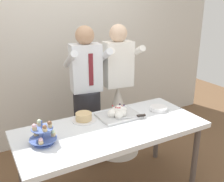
{
  "coord_description": "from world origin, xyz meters",
  "views": [
    {
      "loc": [
        -1.08,
        -1.94,
        1.91
      ],
      "look_at": [
        0.09,
        0.15,
        1.07
      ],
      "focal_mm": 41.65,
      "sensor_mm": 36.0,
      "label": 1
    }
  ],
  "objects_px": {
    "round_cake": "(84,117)",
    "person_bride": "(118,111)",
    "cupcake_stand": "(43,134)",
    "main_cake_tray": "(119,113)",
    "dessert_table": "(112,134)",
    "person_groom": "(87,104)",
    "plate_stack": "(159,109)"
  },
  "relations": [
    {
      "from": "plate_stack",
      "to": "person_groom",
      "type": "distance_m",
      "value": 0.84
    },
    {
      "from": "cupcake_stand",
      "to": "person_groom",
      "type": "xyz_separation_m",
      "value": [
        0.7,
        0.69,
        -0.11
      ]
    },
    {
      "from": "plate_stack",
      "to": "person_bride",
      "type": "xyz_separation_m",
      "value": [
        -0.17,
        0.59,
        -0.21
      ]
    },
    {
      "from": "person_bride",
      "to": "main_cake_tray",
      "type": "bearing_deg",
      "value": -119.46
    },
    {
      "from": "plate_stack",
      "to": "dessert_table",
      "type": "bearing_deg",
      "value": -171.67
    },
    {
      "from": "main_cake_tray",
      "to": "plate_stack",
      "type": "distance_m",
      "value": 0.47
    },
    {
      "from": "round_cake",
      "to": "cupcake_stand",
      "type": "bearing_deg",
      "value": -152.65
    },
    {
      "from": "main_cake_tray",
      "to": "person_bride",
      "type": "xyz_separation_m",
      "value": [
        0.3,
        0.52,
        -0.23
      ]
    },
    {
      "from": "dessert_table",
      "to": "round_cake",
      "type": "distance_m",
      "value": 0.33
    },
    {
      "from": "main_cake_tray",
      "to": "round_cake",
      "type": "height_order",
      "value": "main_cake_tray"
    },
    {
      "from": "person_groom",
      "to": "plate_stack",
      "type": "bearing_deg",
      "value": -46.16
    },
    {
      "from": "main_cake_tray",
      "to": "cupcake_stand",
      "type": "bearing_deg",
      "value": -169.48
    },
    {
      "from": "dessert_table",
      "to": "plate_stack",
      "type": "xyz_separation_m",
      "value": [
        0.64,
        0.09,
        0.1
      ]
    },
    {
      "from": "cupcake_stand",
      "to": "person_bride",
      "type": "distance_m",
      "value": 1.33
    },
    {
      "from": "plate_stack",
      "to": "round_cake",
      "type": "bearing_deg",
      "value": 168.98
    },
    {
      "from": "person_bride",
      "to": "round_cake",
      "type": "bearing_deg",
      "value": -146.21
    },
    {
      "from": "cupcake_stand",
      "to": "person_groom",
      "type": "distance_m",
      "value": 0.99
    },
    {
      "from": "plate_stack",
      "to": "cupcake_stand",
      "type": "bearing_deg",
      "value": -176.28
    },
    {
      "from": "plate_stack",
      "to": "person_bride",
      "type": "bearing_deg",
      "value": 105.98
    },
    {
      "from": "plate_stack",
      "to": "person_groom",
      "type": "bearing_deg",
      "value": 133.84
    },
    {
      "from": "main_cake_tray",
      "to": "person_bride",
      "type": "relative_size",
      "value": 0.26
    },
    {
      "from": "cupcake_stand",
      "to": "main_cake_tray",
      "type": "relative_size",
      "value": 0.53
    },
    {
      "from": "main_cake_tray",
      "to": "person_bride",
      "type": "bearing_deg",
      "value": 60.54
    },
    {
      "from": "round_cake",
      "to": "person_bride",
      "type": "xyz_separation_m",
      "value": [
        0.65,
        0.43,
        -0.23
      ]
    },
    {
      "from": "person_bride",
      "to": "dessert_table",
      "type": "bearing_deg",
      "value": -124.29
    },
    {
      "from": "dessert_table",
      "to": "cupcake_stand",
      "type": "height_order",
      "value": "cupcake_stand"
    },
    {
      "from": "dessert_table",
      "to": "round_cake",
      "type": "bearing_deg",
      "value": 125.5
    },
    {
      "from": "dessert_table",
      "to": "main_cake_tray",
      "type": "bearing_deg",
      "value": 43.35
    },
    {
      "from": "main_cake_tray",
      "to": "round_cake",
      "type": "distance_m",
      "value": 0.36
    },
    {
      "from": "round_cake",
      "to": "dessert_table",
      "type": "bearing_deg",
      "value": -54.5
    },
    {
      "from": "dessert_table",
      "to": "cupcake_stand",
      "type": "bearing_deg",
      "value": 179.14
    },
    {
      "from": "main_cake_tray",
      "to": "person_groom",
      "type": "xyz_separation_m",
      "value": [
        -0.12,
        0.54,
        -0.07
      ]
    }
  ]
}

